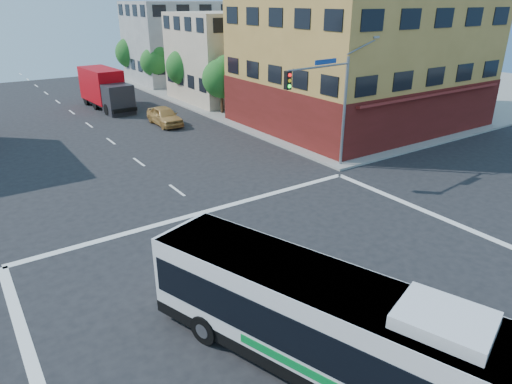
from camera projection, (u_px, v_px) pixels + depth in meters
ground at (331, 305)px, 16.45m from camera, size 120.00×120.00×0.00m
sidewalk_ne at (345, 81)px, 61.20m from camera, size 50.00×50.00×0.15m
corner_building_ne at (361, 54)px, 38.58m from camera, size 18.10×15.44×14.00m
building_east_near at (235, 56)px, 49.37m from camera, size 12.06×10.06×9.00m
building_east_far at (179, 42)px, 59.85m from camera, size 12.06×10.06×10.00m
signal_mast_ne at (327, 94)px, 27.30m from camera, size 7.91×1.13×8.07m
street_tree_a at (223, 76)px, 42.49m from camera, size 3.60×3.60×5.53m
street_tree_b at (185, 65)px, 48.52m from camera, size 3.80×3.80×5.79m
street_tree_c at (155, 60)px, 54.73m from camera, size 3.40×3.40×5.29m
street_tree_d at (131, 51)px, 60.66m from camera, size 4.00×4.00×6.03m
transit_bus at (330, 326)px, 12.82m from camera, size 6.18×11.86×3.46m
box_truck at (106, 90)px, 45.47m from camera, size 3.03×8.68×3.85m
parked_car at (165, 116)px, 39.84m from camera, size 1.91×4.67×1.59m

